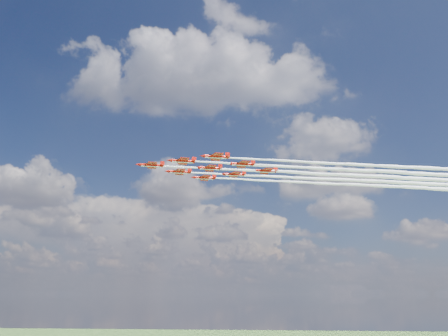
{
  "coord_description": "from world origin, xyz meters",
  "views": [
    {
      "loc": [
        18.28,
        -153.58,
        33.59
      ],
      "look_at": [
        3.58,
        -5.69,
        76.71
      ],
      "focal_mm": 35.0,
      "sensor_mm": 36.0,
      "label": 1
    }
  ],
  "objects": [
    {
      "name": "jet_row4_starb",
      "position": [
        62.38,
        21.71,
        77.31
      ],
      "size": [
        118.94,
        37.75,
        2.51
      ],
      "rotation": [
        0.0,
        0.0,
        0.28
      ],
      "color": "red"
    },
    {
      "name": "jet_tail",
      "position": [
        74.31,
        17.91,
        77.31
      ],
      "size": [
        118.94,
        37.75,
        2.51
      ],
      "rotation": [
        0.0,
        0.0,
        0.28
      ],
      "color": "red"
    },
    {
      "name": "jet_row2_port",
      "position": [
        46.17,
        2.6,
        77.31
      ],
      "size": [
        118.94,
        37.75,
        2.51
      ],
      "rotation": [
        0.0,
        0.0,
        0.28
      ],
      "color": "red"
    },
    {
      "name": "jet_row3_centre",
      "position": [
        54.27,
        12.15,
        77.31
      ],
      "size": [
        118.94,
        37.75,
        2.51
      ],
      "rotation": [
        0.0,
        0.0,
        0.28
      ],
      "color": "red"
    },
    {
      "name": "jet_lead",
      "position": [
        34.23,
        6.39,
        77.31
      ],
      "size": [
        118.94,
        37.75,
        2.51
      ],
      "rotation": [
        0.0,
        0.0,
        0.28
      ],
      "color": "red"
    },
    {
      "name": "jet_row3_starb",
      "position": [
        50.44,
        25.5,
        77.31
      ],
      "size": [
        118.94,
        37.75,
        2.51
      ],
      "rotation": [
        0.0,
        0.0,
        0.28
      ],
      "color": "red"
    },
    {
      "name": "jet_row2_starb",
      "position": [
        42.33,
        15.95,
        77.31
      ],
      "size": [
        118.94,
        37.75,
        2.51
      ],
      "rotation": [
        0.0,
        0.0,
        0.28
      ],
      "color": "red"
    },
    {
      "name": "jet_row4_port",
      "position": [
        66.21,
        8.36,
        77.31
      ],
      "size": [
        118.94,
        37.75,
        2.51
      ],
      "rotation": [
        0.0,
        0.0,
        0.28
      ],
      "color": "red"
    },
    {
      "name": "jet_row3_port",
      "position": [
        58.11,
        -1.19,
        77.31
      ],
      "size": [
        118.94,
        37.75,
        2.51
      ],
      "rotation": [
        0.0,
        0.0,
        0.28
      ],
      "color": "red"
    }
  ]
}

